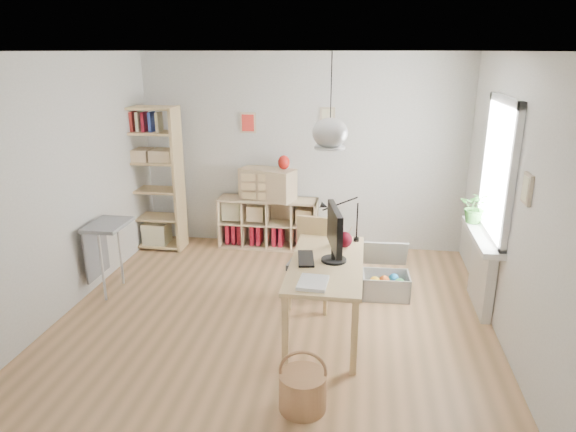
# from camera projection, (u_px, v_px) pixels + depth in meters

# --- Properties ---
(ground) EXTENTS (4.50, 4.50, 0.00)m
(ground) POSITION_uv_depth(u_px,v_px,m) (274.00, 318.00, 5.44)
(ground) COLOR tan
(ground) RESTS_ON ground
(room_shell) EXTENTS (4.50, 4.50, 4.50)m
(room_shell) POSITION_uv_depth(u_px,v_px,m) (330.00, 133.00, 4.60)
(room_shell) COLOR white
(room_shell) RESTS_ON ground
(window_unit) EXTENTS (0.07, 1.16, 1.46)m
(window_unit) POSITION_uv_depth(u_px,v_px,m) (499.00, 170.00, 5.21)
(window_unit) COLOR white
(window_unit) RESTS_ON ground
(radiator) EXTENTS (0.10, 0.80, 0.80)m
(radiator) POSITION_uv_depth(u_px,v_px,m) (482.00, 273.00, 5.57)
(radiator) COLOR silver
(radiator) RESTS_ON ground
(windowsill) EXTENTS (0.22, 1.20, 0.06)m
(windowsill) POSITION_uv_depth(u_px,v_px,m) (482.00, 236.00, 5.44)
(windowsill) COLOR white
(windowsill) RESTS_ON radiator
(desk) EXTENTS (0.70, 1.50, 0.75)m
(desk) POSITION_uv_depth(u_px,v_px,m) (327.00, 270.00, 5.01)
(desk) COLOR tan
(desk) RESTS_ON ground
(cube_shelf) EXTENTS (1.40, 0.38, 0.72)m
(cube_shelf) POSITION_uv_depth(u_px,v_px,m) (267.00, 226.00, 7.37)
(cube_shelf) COLOR #D5BB8C
(cube_shelf) RESTS_ON ground
(tall_bookshelf) EXTENTS (0.80, 0.38, 2.00)m
(tall_bookshelf) POSITION_uv_depth(u_px,v_px,m) (151.00, 173.00, 7.08)
(tall_bookshelf) COLOR tan
(tall_bookshelf) RESTS_ON ground
(side_table) EXTENTS (0.40, 0.55, 0.85)m
(side_table) POSITION_uv_depth(u_px,v_px,m) (104.00, 238.00, 5.85)
(side_table) COLOR gray
(side_table) RESTS_ON ground
(chair) EXTENTS (0.53, 0.53, 0.96)m
(chair) POSITION_uv_depth(u_px,v_px,m) (314.00, 257.00, 5.64)
(chair) COLOR gray
(chair) RESTS_ON ground
(wicker_basket) EXTENTS (0.38, 0.38, 0.52)m
(wicker_basket) POSITION_uv_depth(u_px,v_px,m) (303.00, 390.00, 4.02)
(wicker_basket) COLOR #9D7247
(wicker_basket) RESTS_ON ground
(storage_chest) EXTENTS (0.56, 0.63, 0.57)m
(storage_chest) POSITION_uv_depth(u_px,v_px,m) (386.00, 279.00, 5.92)
(storage_chest) COLOR #BBBAB6
(storage_chest) RESTS_ON ground
(monitor) EXTENTS (0.25, 0.62, 0.54)m
(monitor) POSITION_uv_depth(u_px,v_px,m) (335.00, 232.00, 4.91)
(monitor) COLOR black
(monitor) RESTS_ON desk
(keyboard) EXTENTS (0.21, 0.42, 0.02)m
(keyboard) POSITION_uv_depth(u_px,v_px,m) (306.00, 259.00, 5.03)
(keyboard) COLOR black
(keyboard) RESTS_ON desk
(task_lamp) EXTENTS (0.43, 0.16, 0.45)m
(task_lamp) POSITION_uv_depth(u_px,v_px,m) (337.00, 214.00, 5.40)
(task_lamp) COLOR black
(task_lamp) RESTS_ON desk
(yarn_ball) EXTENTS (0.17, 0.17, 0.17)m
(yarn_ball) POSITION_uv_depth(u_px,v_px,m) (344.00, 240.00, 5.33)
(yarn_ball) COLOR #540B12
(yarn_ball) RESTS_ON desk
(paper_tray) EXTENTS (0.27, 0.33, 0.03)m
(paper_tray) POSITION_uv_depth(u_px,v_px,m) (313.00, 283.00, 4.50)
(paper_tray) COLOR white
(paper_tray) RESTS_ON desk
(drawer_chest) EXTENTS (0.82, 0.56, 0.43)m
(drawer_chest) POSITION_uv_depth(u_px,v_px,m) (268.00, 184.00, 7.13)
(drawer_chest) COLOR #D5BB8C
(drawer_chest) RESTS_ON cube_shelf
(red_vase) EXTENTS (0.16, 0.16, 0.20)m
(red_vase) POSITION_uv_depth(u_px,v_px,m) (284.00, 162.00, 7.00)
(red_vase) COLOR maroon
(red_vase) RESTS_ON drawer_chest
(potted_plant) EXTENTS (0.41, 0.38, 0.36)m
(potted_plant) POSITION_uv_depth(u_px,v_px,m) (476.00, 207.00, 5.71)
(potted_plant) COLOR #306A28
(potted_plant) RESTS_ON windowsill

